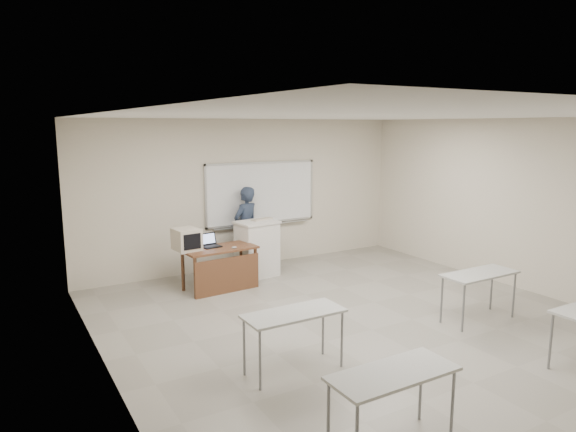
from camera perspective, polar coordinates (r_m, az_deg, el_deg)
floor at (r=7.58m, az=9.30°, el=-12.39°), size 7.00×8.00×0.01m
whiteboard at (r=10.59m, az=-2.98°, el=2.47°), size 2.48×0.10×1.31m
student_desks at (r=6.43m, az=17.28°, el=-10.43°), size 4.40×2.20×0.73m
instructor_desk at (r=9.08m, az=-7.36°, el=-5.05°), size 1.29×0.64×0.75m
podium at (r=9.87m, az=-3.45°, el=-3.64°), size 0.77×0.56×1.08m
crt_monitor at (r=9.01m, az=-11.23°, el=-2.57°), size 0.41×0.46×0.39m
laptop at (r=9.21m, az=-8.61°, el=-3.03°), size 0.32×0.29×0.23m
mouse at (r=9.02m, az=-6.00°, el=-3.50°), size 0.11×0.09×0.04m
keyboard at (r=9.89m, az=-2.92°, el=-0.35°), size 0.47×0.26×0.02m
presenter at (r=10.33m, az=-4.70°, el=-1.36°), size 0.72×0.60×1.67m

